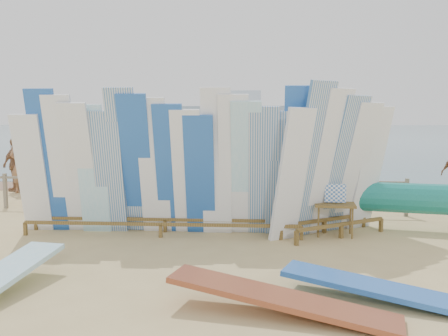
# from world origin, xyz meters

# --- Properties ---
(ground) EXTENTS (160.00, 160.00, 0.00)m
(ground) POSITION_xyz_m (0.00, 0.00, 0.00)
(ground) COLOR tan
(ground) RESTS_ON ground
(ocean) EXTENTS (320.00, 240.00, 0.02)m
(ocean) POSITION_xyz_m (0.00, 128.00, 0.00)
(ocean) COLOR #416875
(ocean) RESTS_ON ground
(wet_sand_strip) EXTENTS (40.00, 2.60, 0.01)m
(wet_sand_strip) POSITION_xyz_m (0.00, 7.20, 0.00)
(wet_sand_strip) COLOR #85614A
(wet_sand_strip) RESTS_ON ground
(distant_ship) EXTENTS (45.00, 8.00, 14.00)m
(distant_ship) POSITION_xyz_m (-12.00, 180.00, 5.31)
(distant_ship) COLOR #999EA3
(distant_ship) RESTS_ON ocean
(fence) EXTENTS (12.08, 0.08, 0.90)m
(fence) POSITION_xyz_m (0.00, 3.00, 0.63)
(fence) COLOR gray
(fence) RESTS_ON ground
(main_surfboard_rack) EXTENTS (5.86, 1.04, 2.89)m
(main_surfboard_rack) POSITION_xyz_m (0.72, 0.61, 1.30)
(main_surfboard_rack) COLOR brown
(main_surfboard_rack) RESTS_ON ground
(side_surfboard_rack) EXTENTS (2.48, 2.04, 2.97)m
(side_surfboard_rack) POSITION_xyz_m (4.04, 0.89, 1.33)
(side_surfboard_rack) COLOR brown
(side_surfboard_rack) RESTS_ON ground
(outrigger_canoe) EXTENTS (6.86, 1.77, 0.98)m
(outrigger_canoe) POSITION_xyz_m (5.57, 1.57, 0.62)
(outrigger_canoe) COLOR brown
(outrigger_canoe) RESTS_ON ground
(vendor_table) EXTENTS (0.80, 0.59, 1.03)m
(vendor_table) POSITION_xyz_m (4.09, 0.90, 0.34)
(vendor_table) COLOR brown
(vendor_table) RESTS_ON ground
(flat_board_c) EXTENTS (2.75, 1.12, 0.40)m
(flat_board_c) POSITION_xyz_m (3.01, -3.07, 0.00)
(flat_board_c) COLOR brown
(flat_board_c) RESTS_ON ground
(flat_board_d) EXTENTS (2.73, 1.40, 0.31)m
(flat_board_d) POSITION_xyz_m (4.36, -2.56, 0.00)
(flat_board_d) COLOR #2359B1
(flat_board_d) RESTS_ON ground
(beach_chair_left) EXTENTS (0.59, 0.60, 0.81)m
(beach_chair_left) POSITION_xyz_m (0.71, 3.98, 0.24)
(beach_chair_left) COLOR red
(beach_chair_left) RESTS_ON ground
(beach_chair_right) EXTENTS (0.85, 0.86, 0.96)m
(beach_chair_right) POSITION_xyz_m (1.54, 3.93, 0.28)
(beach_chair_right) COLOR red
(beach_chair_right) RESTS_ON ground
(stroller) EXTENTS (0.74, 0.94, 1.15)m
(stroller) POSITION_xyz_m (1.82, 3.76, 0.46)
(stroller) COLOR red
(stroller) RESTS_ON ground
(beachgoer_9) EXTENTS (0.99, 1.09, 1.63)m
(beachgoer_9) POSITION_xyz_m (4.80, 5.83, 0.81)
(beachgoer_9) COLOR tan
(beachgoer_9) RESTS_ON ground
(beachgoer_extra_1) EXTENTS (0.68, 1.08, 1.71)m
(beachgoer_extra_1) POSITION_xyz_m (-5.35, 5.89, 0.85)
(beachgoer_extra_1) COLOR #8C6042
(beachgoer_extra_1) RESTS_ON ground
(beachgoer_1) EXTENTS (0.70, 0.45, 1.80)m
(beachgoer_1) POSITION_xyz_m (-4.96, 5.50, 0.90)
(beachgoer_1) COLOR #8C6042
(beachgoer_1) RESTS_ON ground
(beachgoer_11) EXTENTS (1.12, 1.78, 1.83)m
(beachgoer_11) POSITION_xyz_m (-4.71, 7.17, 0.91)
(beachgoer_11) COLOR beige
(beachgoer_11) RESTS_ON ground
(beachgoer_2) EXTENTS (0.79, 0.96, 1.79)m
(beachgoer_2) POSITION_xyz_m (-3.06, 3.79, 0.89)
(beachgoer_2) COLOR beige
(beachgoer_2) RESTS_ON ground
(beachgoer_7) EXTENTS (0.47, 0.66, 1.63)m
(beachgoer_7) POSITION_xyz_m (4.23, 6.51, 0.82)
(beachgoer_7) COLOR #8C6042
(beachgoer_7) RESTS_ON ground
(beachgoer_0) EXTENTS (0.63, 0.90, 1.67)m
(beachgoer_0) POSITION_xyz_m (-3.69, 3.85, 0.83)
(beachgoer_0) COLOR tan
(beachgoer_0) RESTS_ON ground
(beachgoer_4) EXTENTS (1.03, 0.67, 1.63)m
(beachgoer_4) POSITION_xyz_m (0.91, 4.63, 0.81)
(beachgoer_4) COLOR #8C6042
(beachgoer_4) RESTS_ON ground
(beachgoer_3) EXTENTS (0.59, 1.07, 1.57)m
(beachgoer_3) POSITION_xyz_m (-2.38, 5.52, 0.78)
(beachgoer_3) COLOR tan
(beachgoer_3) RESTS_ON ground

